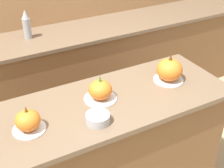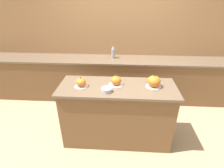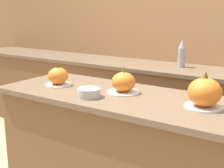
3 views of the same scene
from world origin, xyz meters
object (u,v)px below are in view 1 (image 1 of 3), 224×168
Objects in this scene: pumpkin_cake_right at (169,70)px; pumpkin_cake_left at (28,121)px; mixing_bowl at (98,118)px; bottle_tall at (26,25)px; pumpkin_cake_center at (100,91)px.

pumpkin_cake_left is at bearing -176.63° from pumpkin_cake_right.
pumpkin_cake_right reaches higher than mixing_bowl.
pumpkin_cake_left is 0.68× the size of bottle_tall.
bottle_tall is at bearing 89.80° from mixing_bowl.
pumpkin_cake_left is 0.49m from pumpkin_cake_center.
pumpkin_cake_right reaches higher than pumpkin_cake_left.
pumpkin_cake_right is 1.45m from bottle_tall.
pumpkin_cake_center is 0.24m from mixing_bowl.
bottle_tall is at bearing 95.10° from pumpkin_cake_center.
pumpkin_cake_right is 0.77× the size of bottle_tall.
mixing_bowl is (-0.65, -0.18, -0.05)m from pumpkin_cake_right.
pumpkin_cake_center is 1.01× the size of pumpkin_cake_right.
pumpkin_cake_center is 0.53m from pumpkin_cake_right.
bottle_tall is 1.94× the size of mixing_bowl.
pumpkin_cake_left is 1.02m from pumpkin_cake_right.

